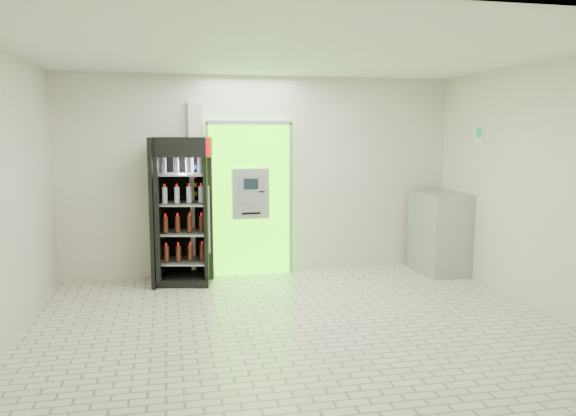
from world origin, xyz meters
name	(u,v)px	position (x,y,z in m)	size (l,w,h in m)	color
ground	(299,325)	(0.00, 0.00, 0.00)	(6.00, 6.00, 0.00)	beige
room_shell	(299,161)	(0.00, 0.00, 1.84)	(6.00, 6.00, 6.00)	silver
atm_assembly	(250,198)	(-0.20, 2.41, 1.17)	(1.30, 0.24, 2.33)	#40F600
pillar	(197,190)	(-0.98, 2.45, 1.30)	(0.22, 0.11, 2.60)	silver
beverage_cooler	(183,213)	(-1.20, 2.15, 1.00)	(0.91, 0.87, 2.09)	black
steel_cabinet	(440,233)	(2.68, 1.90, 0.62)	(0.66, 0.96, 1.25)	#9EA0A5
exit_sign	(480,135)	(2.99, 1.40, 2.12)	(0.02, 0.22, 0.26)	white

